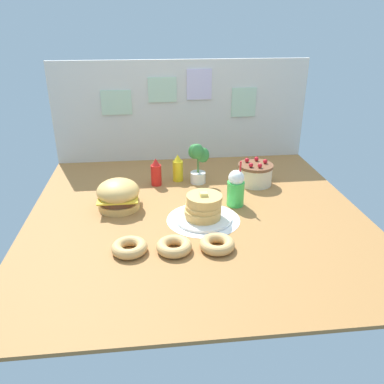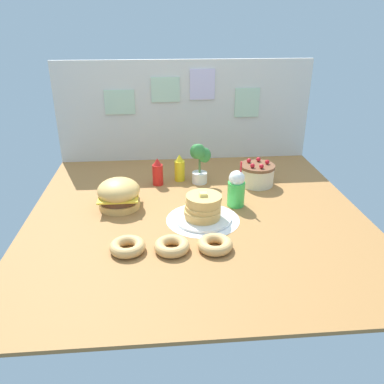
{
  "view_description": "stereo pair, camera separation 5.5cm",
  "coord_description": "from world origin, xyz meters",
  "px_view_note": "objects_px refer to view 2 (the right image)",
  "views": [
    {
      "loc": [
        -0.27,
        -2.14,
        1.13
      ],
      "look_at": [
        -0.03,
        0.03,
        0.13
      ],
      "focal_mm": 36.39,
      "sensor_mm": 36.0,
      "label": 1
    },
    {
      "loc": [
        -0.21,
        -2.15,
        1.13
      ],
      "look_at": [
        -0.03,
        0.03,
        0.13
      ],
      "focal_mm": 36.39,
      "sensor_mm": 36.0,
      "label": 2
    }
  ],
  "objects_px": {
    "ketchup_bottle": "(158,172)",
    "cream_soda_cup": "(236,189)",
    "layer_cake": "(257,174)",
    "donut_vanilla": "(215,244)",
    "potted_plant": "(200,162)",
    "burger": "(119,194)",
    "mustard_bottle": "(180,168)",
    "donut_pink_glaze": "(127,246)",
    "pancake_stack": "(203,209)",
    "donut_chocolate": "(172,246)"
  },
  "relations": [
    {
      "from": "layer_cake",
      "to": "donut_vanilla",
      "type": "height_order",
      "value": "layer_cake"
    },
    {
      "from": "ketchup_bottle",
      "to": "cream_soda_cup",
      "type": "distance_m",
      "value": 0.63
    },
    {
      "from": "mustard_bottle",
      "to": "cream_soda_cup",
      "type": "bearing_deg",
      "value": -53.42
    },
    {
      "from": "mustard_bottle",
      "to": "donut_chocolate",
      "type": "bearing_deg",
      "value": -95.7
    },
    {
      "from": "ketchup_bottle",
      "to": "potted_plant",
      "type": "height_order",
      "value": "potted_plant"
    },
    {
      "from": "ketchup_bottle",
      "to": "mustard_bottle",
      "type": "distance_m",
      "value": 0.18
    },
    {
      "from": "mustard_bottle",
      "to": "cream_soda_cup",
      "type": "xyz_separation_m",
      "value": [
        0.34,
        -0.46,
        0.03
      ]
    },
    {
      "from": "ketchup_bottle",
      "to": "donut_chocolate",
      "type": "xyz_separation_m",
      "value": [
        0.07,
        -0.89,
        -0.06
      ]
    },
    {
      "from": "layer_cake",
      "to": "donut_pink_glaze",
      "type": "height_order",
      "value": "layer_cake"
    },
    {
      "from": "potted_plant",
      "to": "mustard_bottle",
      "type": "bearing_deg",
      "value": 156.94
    },
    {
      "from": "layer_cake",
      "to": "cream_soda_cup",
      "type": "relative_size",
      "value": 0.83
    },
    {
      "from": "cream_soda_cup",
      "to": "donut_vanilla",
      "type": "bearing_deg",
      "value": -112.15
    },
    {
      "from": "layer_cake",
      "to": "donut_chocolate",
      "type": "distance_m",
      "value": 1.05
    },
    {
      "from": "mustard_bottle",
      "to": "donut_vanilla",
      "type": "xyz_separation_m",
      "value": [
        0.13,
        -0.96,
        -0.06
      ]
    },
    {
      "from": "mustard_bottle",
      "to": "donut_chocolate",
      "type": "distance_m",
      "value": 0.96
    },
    {
      "from": "ketchup_bottle",
      "to": "donut_vanilla",
      "type": "distance_m",
      "value": 0.94
    },
    {
      "from": "donut_chocolate",
      "to": "potted_plant",
      "type": "distance_m",
      "value": 0.94
    },
    {
      "from": "donut_vanilla",
      "to": "potted_plant",
      "type": "bearing_deg",
      "value": 89.23
    },
    {
      "from": "cream_soda_cup",
      "to": "donut_pink_glaze",
      "type": "xyz_separation_m",
      "value": [
        -0.67,
        -0.49,
        -0.09
      ]
    },
    {
      "from": "layer_cake",
      "to": "donut_pink_glaze",
      "type": "bearing_deg",
      "value": -137.24
    },
    {
      "from": "mustard_bottle",
      "to": "donut_pink_glaze",
      "type": "bearing_deg",
      "value": -109.16
    },
    {
      "from": "pancake_stack",
      "to": "mustard_bottle",
      "type": "height_order",
      "value": "mustard_bottle"
    },
    {
      "from": "layer_cake",
      "to": "mustard_bottle",
      "type": "relative_size",
      "value": 1.25
    },
    {
      "from": "pancake_stack",
      "to": "donut_pink_glaze",
      "type": "distance_m",
      "value": 0.53
    },
    {
      "from": "ketchup_bottle",
      "to": "donut_pink_glaze",
      "type": "bearing_deg",
      "value": -100.66
    },
    {
      "from": "ketchup_bottle",
      "to": "donut_pink_glaze",
      "type": "relative_size",
      "value": 1.08
    },
    {
      "from": "potted_plant",
      "to": "pancake_stack",
      "type": "bearing_deg",
      "value": -94.02
    },
    {
      "from": "ketchup_bottle",
      "to": "cream_soda_cup",
      "type": "xyz_separation_m",
      "value": [
        0.5,
        -0.39,
        0.03
      ]
    },
    {
      "from": "layer_cake",
      "to": "mustard_bottle",
      "type": "bearing_deg",
      "value": 166.99
    },
    {
      "from": "burger",
      "to": "ketchup_bottle",
      "type": "xyz_separation_m",
      "value": [
        0.25,
        0.35,
        0.0
      ]
    },
    {
      "from": "donut_pink_glaze",
      "to": "pancake_stack",
      "type": "bearing_deg",
      "value": 35.65
    },
    {
      "from": "pancake_stack",
      "to": "potted_plant",
      "type": "bearing_deg",
      "value": 85.98
    },
    {
      "from": "burger",
      "to": "cream_soda_cup",
      "type": "height_order",
      "value": "cream_soda_cup"
    },
    {
      "from": "cream_soda_cup",
      "to": "mustard_bottle",
      "type": "bearing_deg",
      "value": 126.58
    },
    {
      "from": "burger",
      "to": "donut_chocolate",
      "type": "xyz_separation_m",
      "value": [
        0.32,
        -0.54,
        -0.06
      ]
    },
    {
      "from": "burger",
      "to": "donut_vanilla",
      "type": "xyz_separation_m",
      "value": [
        0.54,
        -0.55,
        -0.06
      ]
    },
    {
      "from": "layer_cake",
      "to": "donut_chocolate",
      "type": "height_order",
      "value": "layer_cake"
    },
    {
      "from": "burger",
      "to": "donut_pink_glaze",
      "type": "bearing_deg",
      "value": -80.96
    },
    {
      "from": "pancake_stack",
      "to": "layer_cake",
      "type": "bearing_deg",
      "value": 48.33
    },
    {
      "from": "burger",
      "to": "ketchup_bottle",
      "type": "height_order",
      "value": "ketchup_bottle"
    },
    {
      "from": "donut_chocolate",
      "to": "burger",
      "type": "bearing_deg",
      "value": 120.23
    },
    {
      "from": "mustard_bottle",
      "to": "donut_vanilla",
      "type": "relative_size",
      "value": 1.08
    },
    {
      "from": "pancake_stack",
      "to": "donut_pink_glaze",
      "type": "relative_size",
      "value": 1.83
    },
    {
      "from": "ketchup_bottle",
      "to": "mustard_bottle",
      "type": "xyz_separation_m",
      "value": [
        0.16,
        0.07,
        0.0
      ]
    },
    {
      "from": "pancake_stack",
      "to": "donut_vanilla",
      "type": "distance_m",
      "value": 0.33
    },
    {
      "from": "donut_vanilla",
      "to": "potted_plant",
      "type": "xyz_separation_m",
      "value": [
        0.01,
        0.9,
        0.13
      ]
    },
    {
      "from": "cream_soda_cup",
      "to": "donut_vanilla",
      "type": "xyz_separation_m",
      "value": [
        -0.21,
        -0.51,
        -0.09
      ]
    },
    {
      "from": "burger",
      "to": "ketchup_bottle",
      "type": "relative_size",
      "value": 1.33
    },
    {
      "from": "donut_pink_glaze",
      "to": "layer_cake",
      "type": "bearing_deg",
      "value": 42.76
    },
    {
      "from": "layer_cake",
      "to": "ketchup_bottle",
      "type": "bearing_deg",
      "value": 175.14
    }
  ]
}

